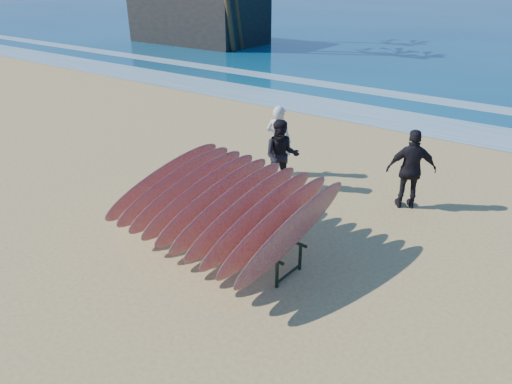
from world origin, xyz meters
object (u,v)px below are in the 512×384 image
surfboard_rack (223,202)px  building (198,13)px  person_dark_a (281,156)px  person_dark_b (411,170)px  person_white (279,141)px

surfboard_rack → building: bearing=137.0°
person_dark_a → person_dark_b: person_dark_b is taller
person_dark_b → building: 27.28m
person_dark_b → building: building is taller
surfboard_rack → building: (-19.29, 20.43, 1.12)m
surfboard_rack → person_white: size_ratio=1.90×
person_white → person_dark_a: (0.56, -0.74, -0.04)m
surfboard_rack → person_white: person_white is taller
building → person_dark_b: bearing=-38.1°
surfboard_rack → building: size_ratio=0.36×
person_dark_b → building: (-21.45, 16.81, 1.18)m
person_white → building: 24.90m
surfboard_rack → person_dark_a: person_dark_a is taller
person_white → person_dark_a: bearing=118.0°
person_white → person_dark_b: 3.26m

